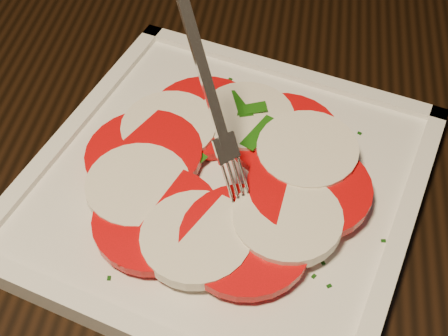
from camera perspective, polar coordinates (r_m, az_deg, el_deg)
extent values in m
cube|color=black|center=(0.56, 6.47, -0.37)|extent=(1.20, 0.80, 0.04)
cube|color=black|center=(1.23, 3.53, 14.14)|extent=(0.45, 0.45, 0.04)
cylinder|color=black|center=(1.27, -5.34, 0.60)|extent=(0.04, 0.04, 0.41)
cylinder|color=black|center=(1.27, 10.91, -0.23)|extent=(0.04, 0.04, 0.41)
cylinder|color=black|center=(1.53, -3.59, 10.78)|extent=(0.04, 0.04, 0.41)
cylinder|color=black|center=(1.53, 10.13, 10.07)|extent=(0.04, 0.04, 0.41)
cube|color=white|center=(0.51, 0.00, -1.63)|extent=(0.37, 0.37, 0.01)
cylinder|color=red|center=(0.54, 5.41, 3.05)|extent=(0.10, 0.10, 0.01)
cylinder|color=white|center=(0.55, 2.13, 4.66)|extent=(0.08, 0.08, 0.01)
cylinder|color=red|center=(0.55, -1.62, 4.77)|extent=(0.10, 0.10, 0.01)
cylinder|color=white|center=(0.54, -5.05, 3.66)|extent=(0.08, 0.08, 0.01)
cylinder|color=red|center=(0.52, -7.33, 1.26)|extent=(0.10, 0.10, 0.01)
cylinder|color=white|center=(0.49, -7.85, -1.67)|extent=(0.08, 0.08, 0.01)
cylinder|color=red|center=(0.47, -6.17, -4.64)|extent=(0.10, 0.10, 0.01)
cylinder|color=white|center=(0.46, -2.56, -6.43)|extent=(0.08, 0.08, 0.01)
cylinder|color=red|center=(0.46, 1.96, -6.55)|extent=(0.10, 0.10, 0.01)
cylinder|color=white|center=(0.47, 5.82, -4.66)|extent=(0.08, 0.08, 0.01)
cylinder|color=red|center=(0.49, 7.81, -1.74)|extent=(0.10, 0.10, 0.01)
cylinder|color=white|center=(0.51, 7.62, 1.56)|extent=(0.08, 0.08, 0.01)
cube|color=#1B5A0F|center=(0.50, 7.13, -0.19)|extent=(0.02, 0.05, 0.01)
cube|color=#1B5A0F|center=(0.48, 3.22, -3.99)|extent=(0.02, 0.05, 0.00)
cube|color=#1B5A0F|center=(0.48, 5.58, -3.41)|extent=(0.03, 0.04, 0.01)
cube|color=#1B5A0F|center=(0.55, 1.69, 5.95)|extent=(0.02, 0.04, 0.00)
cube|color=#1B5A0F|center=(0.55, 1.47, 5.27)|extent=(0.05, 0.02, 0.01)
cube|color=#1B5A0F|center=(0.52, -3.30, 1.73)|extent=(0.04, 0.03, 0.00)
cube|color=#1B5A0F|center=(0.53, 3.30, 3.26)|extent=(0.03, 0.04, 0.00)
cube|color=#1B5A0F|center=(0.50, -6.11, -1.27)|extent=(0.02, 0.03, 0.00)
cube|color=#0E3A0A|center=(0.46, 3.69, -9.84)|extent=(0.00, 0.00, 0.00)
cube|color=#0E3A0A|center=(0.46, -10.47, -9.88)|extent=(0.00, 0.00, 0.00)
cube|color=#0E3A0A|center=(0.57, -6.51, 5.24)|extent=(0.00, 0.00, 0.00)
cube|color=#0E3A0A|center=(0.51, -11.52, -2.04)|extent=(0.00, 0.00, 0.00)
cube|color=#0E3A0A|center=(0.51, 11.97, -1.96)|extent=(0.00, 0.00, 0.00)
cube|color=#0E3A0A|center=(0.47, 9.03, -8.54)|extent=(0.00, 0.00, 0.00)
cube|color=#0E3A0A|center=(0.57, -4.95, 5.86)|extent=(0.00, 0.00, 0.00)
cube|color=#0E3A0A|center=(0.45, -0.31, -10.72)|extent=(0.00, 0.00, 0.00)
cube|color=#0E3A0A|center=(0.57, 3.15, 5.89)|extent=(0.00, 0.00, 0.00)
cube|color=#0E3A0A|center=(0.52, -11.01, -0.42)|extent=(0.00, 0.00, 0.00)
cube|color=#0E3A0A|center=(0.52, -11.65, -1.14)|extent=(0.00, 0.00, 0.00)
cube|color=#0E3A0A|center=(0.51, 11.72, -2.64)|extent=(0.00, 0.00, 0.00)
cube|color=#0E3A0A|center=(0.59, 0.59, 8.11)|extent=(0.00, 0.00, 0.00)
cube|color=#0E3A0A|center=(0.50, 12.61, -3.15)|extent=(0.00, 0.00, 0.00)
cube|color=#0E3A0A|center=(0.56, 12.29, 3.12)|extent=(0.00, 0.00, 0.00)
cube|color=#0E3A0A|center=(0.46, 8.21, -9.77)|extent=(0.00, 0.00, 0.00)
cube|color=#0E3A0A|center=(0.59, 0.51, 7.77)|extent=(0.00, 0.00, 0.00)
cube|color=#0E3A0A|center=(0.46, 9.59, -10.59)|extent=(0.00, 0.00, 0.00)
cube|color=#0E3A0A|center=(0.49, 14.37, -6.47)|extent=(0.00, 0.00, 0.00)
cube|color=#0E3A0A|center=(0.45, 0.61, -10.85)|extent=(0.00, 0.00, 0.00)
cube|color=#0E3A0A|center=(0.58, 4.61, 6.72)|extent=(0.00, 0.00, 0.00)
cube|color=#0E3A0A|center=(0.55, -10.59, 2.65)|extent=(0.00, 0.00, 0.00)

